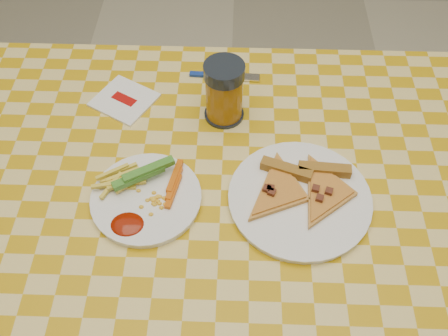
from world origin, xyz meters
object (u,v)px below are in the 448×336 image
at_px(table, 221,227).
at_px(plate_left, 146,199).
at_px(drink_glass, 224,92).
at_px(plate_right, 299,199).

xyz_separation_m(table, plate_left, (-0.13, 0.01, 0.08)).
bearing_deg(drink_glass, table, -89.88).
height_order(plate_left, plate_right, same).
height_order(plate_left, drink_glass, drink_glass).
relative_size(table, plate_left, 6.59).
bearing_deg(drink_glass, plate_right, -55.85).
xyz_separation_m(plate_right, drink_glass, (-0.14, 0.21, 0.06)).
distance_m(plate_right, drink_glass, 0.26).
xyz_separation_m(table, plate_right, (0.14, 0.02, 0.08)).
bearing_deg(plate_right, plate_left, -178.22).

